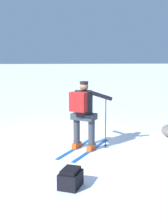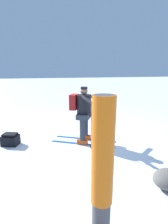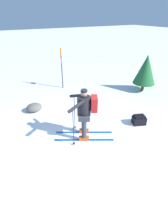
# 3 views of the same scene
# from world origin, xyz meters

# --- Properties ---
(ground_plane) EXTENTS (80.00, 80.00, 0.00)m
(ground_plane) POSITION_xyz_m (0.00, 0.00, 0.00)
(ground_plane) COLOR white
(skier) EXTENTS (1.82, 1.32, 1.59)m
(skier) POSITION_xyz_m (-0.23, -0.46, 0.93)
(skier) COLOR #144C9E
(skier) RESTS_ON ground_plane
(dropped_backpack) EXTENTS (0.52, 0.46, 0.33)m
(dropped_backpack) POSITION_xyz_m (-2.23, -0.15, 0.16)
(dropped_backpack) COLOR black
(dropped_backpack) RESTS_ON ground_plane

